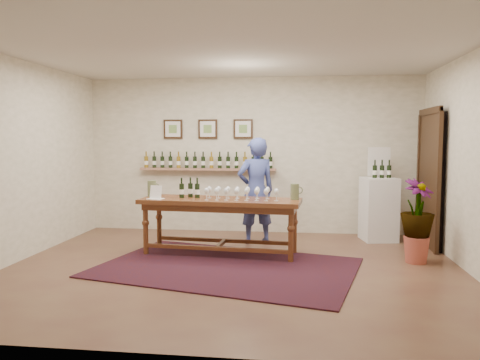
# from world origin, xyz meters

# --- Properties ---
(ground) EXTENTS (6.00, 6.00, 0.00)m
(ground) POSITION_xyz_m (0.00, 0.00, 0.00)
(ground) COLOR #532F25
(ground) RESTS_ON ground
(room_shell) EXTENTS (6.00, 6.00, 6.00)m
(room_shell) POSITION_xyz_m (2.11, 1.86, 1.12)
(room_shell) COLOR white
(room_shell) RESTS_ON ground
(rug) EXTENTS (3.70, 2.90, 0.02)m
(rug) POSITION_xyz_m (-0.08, 0.02, 0.01)
(rug) COLOR #4C140D
(rug) RESTS_ON ground
(tasting_table) EXTENTS (2.39, 0.93, 0.83)m
(tasting_table) POSITION_xyz_m (-0.28, 0.73, 0.70)
(tasting_table) COLOR #4E2413
(tasting_table) RESTS_ON ground
(table_glasses) EXTENTS (1.32, 0.33, 0.18)m
(table_glasses) POSITION_xyz_m (-0.03, 0.69, 0.92)
(table_glasses) COLOR white
(table_glasses) RESTS_ON tasting_table
(table_bottles) EXTENTS (0.28, 0.17, 0.29)m
(table_bottles) POSITION_xyz_m (-0.76, 0.83, 0.97)
(table_bottles) COLOR black
(table_bottles) RESTS_ON tasting_table
(pitcher_left) EXTENTS (0.19, 0.19, 0.24)m
(pitcher_left) POSITION_xyz_m (-1.36, 0.87, 0.95)
(pitcher_left) COLOR #5E6941
(pitcher_left) RESTS_ON tasting_table
(pitcher_right) EXTENTS (0.17, 0.17, 0.23)m
(pitcher_right) POSITION_xyz_m (0.80, 0.79, 0.94)
(pitcher_right) COLOR #5E6941
(pitcher_right) RESTS_ON tasting_table
(menu_card) EXTENTS (0.24, 0.20, 0.20)m
(menu_card) POSITION_xyz_m (-1.22, 0.62, 0.93)
(menu_card) COLOR white
(menu_card) RESTS_ON tasting_table
(display_pedestal) EXTENTS (0.61, 0.61, 1.06)m
(display_pedestal) POSITION_xyz_m (2.19, 2.02, 0.53)
(display_pedestal) COLOR white
(display_pedestal) RESTS_ON ground
(pedestal_bottles) EXTENTS (0.34, 0.14, 0.33)m
(pedestal_bottles) POSITION_xyz_m (2.22, 1.97, 1.22)
(pedestal_bottles) COLOR black
(pedestal_bottles) RESTS_ON display_pedestal
(info_sign) EXTENTS (0.38, 0.09, 0.53)m
(info_sign) POSITION_xyz_m (2.20, 2.16, 1.32)
(info_sign) COLOR white
(info_sign) RESTS_ON display_pedestal
(potted_plant) EXTENTS (0.74, 0.74, 1.00)m
(potted_plant) POSITION_xyz_m (2.47, 0.60, 0.58)
(potted_plant) COLOR #A64937
(potted_plant) RESTS_ON ground
(person) EXTENTS (0.74, 0.63, 1.72)m
(person) POSITION_xyz_m (0.17, 1.58, 0.86)
(person) COLOR #3C498F
(person) RESTS_ON ground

